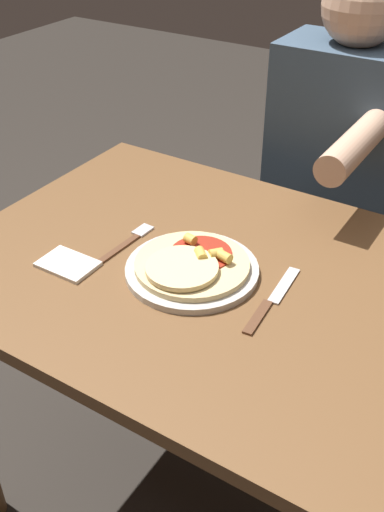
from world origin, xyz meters
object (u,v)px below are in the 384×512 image
plate (192,270)px  person_diner (338,169)px  dining_table (212,320)px  fork (128,241)px  knife (272,300)px  pizza (191,264)px

plate → person_diner: person_diner is taller
dining_table → fork: (-0.20, -0.01, 0.14)m
plate → fork: plate is taller
fork → knife: same height
fork → dining_table: bearing=3.8°
dining_table → plate: size_ratio=4.03×
fork → person_diner: 0.69m
pizza → dining_table: bearing=53.5°
pizza → knife: bearing=2.4°
fork → plate: bearing=-6.7°
plate → person_diner: (0.05, 0.67, -0.05)m
plate → knife: plate is taller
plate → fork: bearing=173.3°
plate → pizza: pizza is taller
dining_table → fork: 0.24m
plate → knife: (0.17, 0.00, -0.00)m
fork → knife: bearing=-2.9°
dining_table → plate: plate is taller
plate → knife: bearing=0.8°
person_diner → dining_table: bearing=-92.3°
dining_table → knife: 0.20m
plate → pizza: (0.00, -0.00, 0.02)m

